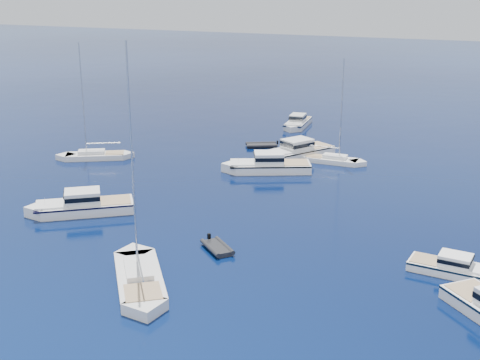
{
  "coord_description": "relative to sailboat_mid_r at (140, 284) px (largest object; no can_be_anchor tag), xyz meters",
  "views": [
    {
      "loc": [
        25.7,
        -26.37,
        19.99
      ],
      "look_at": [
        3.62,
        25.44,
        2.2
      ],
      "focal_mm": 48.28,
      "sensor_mm": 36.0,
      "label": 1
    }
  ],
  "objects": [
    {
      "name": "ground",
      "position": [
        -3.8,
        -7.52,
        0.0
      ],
      "size": [
        400.0,
        400.0,
        0.0
      ],
      "primitive_type": "plane",
      "color": "navy",
      "rests_on": "ground"
    },
    {
      "name": "motor_cruiser_left",
      "position": [
        -12.07,
        9.9,
        0.0
      ],
      "size": [
        9.99,
        8.46,
        2.65
      ],
      "primitive_type": null,
      "rotation": [
        0.0,
        0.0,
        2.2
      ],
      "color": "white",
      "rests_on": "ground"
    },
    {
      "name": "motor_cruiser_centre",
      "position": [
        -1.47,
        28.3,
        0.0
      ],
      "size": [
        10.64,
        7.18,
        2.7
      ],
      "primitive_type": null,
      "rotation": [
        0.0,
        0.0,
        2.01
      ],
      "color": "white",
      "rests_on": "ground"
    },
    {
      "name": "motor_cruiser_far_r",
      "position": [
        19.73,
        9.95,
        0.0
      ],
      "size": [
        7.47,
        2.94,
        1.91
      ],
      "primitive_type": null,
      "rotation": [
        0.0,
        0.0,
        4.61
      ],
      "color": "white",
      "rests_on": "ground"
    },
    {
      "name": "motor_cruiser_distant",
      "position": [
        -0.39,
        34.8,
        0.0
      ],
      "size": [
        8.27,
        10.69,
        2.77
      ],
      "primitive_type": null,
      "rotation": [
        0.0,
        0.0,
        2.59
      ],
      "color": "silver",
      "rests_on": "ground"
    },
    {
      "name": "motor_cruiser_horizon",
      "position": [
        -5.25,
        50.21,
        0.0
      ],
      "size": [
        3.26,
        8.62,
        2.22
      ],
      "primitive_type": null,
      "rotation": [
        0.0,
        0.0,
        3.22
      ],
      "color": "silver",
      "rests_on": "ground"
    },
    {
      "name": "sailboat_mid_r",
      "position": [
        0.0,
        0.0,
        0.0
      ],
      "size": [
        9.23,
        10.99,
        16.86
      ],
      "primitive_type": null,
      "rotation": [
        0.0,
        0.0,
        0.64
      ],
      "color": "silver",
      "rests_on": "ground"
    },
    {
      "name": "sailboat_mid_l",
      "position": [
        -21.47,
        25.33,
        0.0
      ],
      "size": [
        9.3,
        6.72,
        13.7
      ],
      "primitive_type": null,
      "rotation": [
        0.0,
        0.0,
        2.09
      ],
      "color": "silver",
      "rests_on": "ground"
    },
    {
      "name": "sailboat_centre",
      "position": [
        4.05,
        34.42,
        0.0
      ],
      "size": [
        8.26,
        2.15,
        12.14
      ],
      "primitive_type": null,
      "rotation": [
        0.0,
        0.0,
        4.71
      ],
      "color": "white",
      "rests_on": "ground"
    },
    {
      "name": "tender_grey_near",
      "position": [
        2.49,
        7.22,
        0.0
      ],
      "size": [
        3.75,
        3.64,
        0.95
      ],
      "primitive_type": null,
      "rotation": [
        0.0,
        0.0,
        3.98
      ],
      "color": "black",
      "rests_on": "ground"
    },
    {
      "name": "tender_grey_far",
      "position": [
        -5.81,
        37.82,
        0.0
      ],
      "size": [
        4.52,
        3.77,
        0.95
      ],
      "primitive_type": null,
      "rotation": [
        0.0,
        0.0,
        2.06
      ],
      "color": "black",
      "rests_on": "ground"
    }
  ]
}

